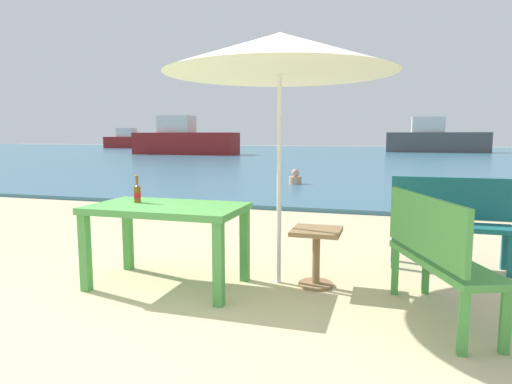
# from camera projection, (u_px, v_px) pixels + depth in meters

# --- Properties ---
(ground_plane) EXTENTS (120.00, 120.00, 0.00)m
(ground_plane) POSITION_uv_depth(u_px,v_px,m) (163.00, 316.00, 3.44)
(ground_plane) COLOR beige
(sea_water) EXTENTS (120.00, 50.00, 0.08)m
(sea_water) POSITION_uv_depth(u_px,v_px,m) (366.00, 155.00, 31.94)
(sea_water) COLOR #386B84
(sea_water) RESTS_ON ground_plane
(picnic_table_green) EXTENTS (1.40, 0.80, 0.76)m
(picnic_table_green) POSITION_uv_depth(u_px,v_px,m) (167.00, 217.00, 4.06)
(picnic_table_green) COLOR #4C9E47
(picnic_table_green) RESTS_ON ground_plane
(beer_bottle_amber) EXTENTS (0.07, 0.07, 0.26)m
(beer_bottle_amber) POSITION_uv_depth(u_px,v_px,m) (137.00, 193.00, 4.19)
(beer_bottle_amber) COLOR brown
(beer_bottle_amber) RESTS_ON picnic_table_green
(patio_umbrella) EXTENTS (2.10, 2.10, 2.30)m
(patio_umbrella) POSITION_uv_depth(u_px,v_px,m) (280.00, 54.00, 3.96)
(patio_umbrella) COLOR silver
(patio_umbrella) RESTS_ON ground_plane
(side_table_wood) EXTENTS (0.44, 0.44, 0.54)m
(side_table_wood) POSITION_uv_depth(u_px,v_px,m) (316.00, 249.00, 4.08)
(side_table_wood) COLOR olive
(side_table_wood) RESTS_ON ground_plane
(bench_teal_center) EXTENTS (1.20, 0.36, 0.95)m
(bench_teal_center) POSITION_uv_depth(u_px,v_px,m) (450.00, 217.00, 4.66)
(bench_teal_center) COLOR #196066
(bench_teal_center) RESTS_ON ground_plane
(bench_green_left) EXTENTS (0.77, 1.25, 0.95)m
(bench_green_left) POSITION_uv_depth(u_px,v_px,m) (435.00, 250.00, 3.31)
(bench_green_left) COLOR #4C9E47
(bench_green_left) RESTS_ON ground_plane
(swimmer_person) EXTENTS (0.34, 0.34, 0.41)m
(swimmer_person) POSITION_uv_depth(u_px,v_px,m) (295.00, 178.00, 12.11)
(swimmer_person) COLOR tan
(swimmer_person) RESTS_ON sea_water
(boat_sailboat) EXTENTS (5.89, 1.61, 2.14)m
(boat_sailboat) POSITION_uv_depth(u_px,v_px,m) (130.00, 141.00, 47.66)
(boat_sailboat) COLOR maroon
(boat_sailboat) RESTS_ON sea_water
(boat_ferry) EXTENTS (7.49, 2.04, 2.72)m
(boat_ferry) POSITION_uv_depth(u_px,v_px,m) (184.00, 141.00, 31.53)
(boat_ferry) COLOR maroon
(boat_ferry) RESTS_ON sea_water
(boat_cargo_ship) EXTENTS (7.75, 2.11, 2.82)m
(boat_cargo_ship) POSITION_uv_depth(u_px,v_px,m) (435.00, 140.00, 35.65)
(boat_cargo_ship) COLOR #4C4C4C
(boat_cargo_ship) RESTS_ON sea_water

